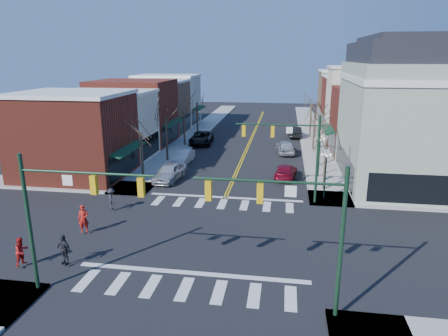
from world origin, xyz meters
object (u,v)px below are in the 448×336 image
at_px(car_right_near, 286,171).
at_px(car_right_mid, 285,147).
at_px(lamppost_corner, 326,166).
at_px(pedestrian_dark_b, 111,199).
at_px(car_left_mid, 183,157).
at_px(lamppost_midblock, 320,148).
at_px(pedestrian_red_b, 22,251).
at_px(pedestrian_dark_a, 64,249).
at_px(pedestrian_red_a, 84,219).
at_px(victorian_corner, 417,113).
at_px(car_left_near, 170,172).
at_px(car_right_far, 295,132).
at_px(car_left_far, 202,138).

height_order(car_right_near, car_right_mid, car_right_mid).
height_order(lamppost_corner, pedestrian_dark_b, lamppost_corner).
bearing_deg(lamppost_corner, car_left_mid, 146.38).
distance_m(lamppost_midblock, pedestrian_dark_b, 20.16).
xyz_separation_m(pedestrian_red_b, pedestrian_dark_b, (1.38, 8.87, 0.00)).
bearing_deg(car_right_mid, lamppost_corner, 94.28).
bearing_deg(car_right_mid, pedestrian_red_b, 56.92).
relative_size(lamppost_midblock, pedestrian_dark_a, 2.42).
distance_m(lamppost_corner, pedestrian_dark_a, 20.61).
bearing_deg(lamppost_midblock, car_right_near, -167.08).
xyz_separation_m(car_right_near, pedestrian_red_a, (-13.31, -15.07, 0.43)).
height_order(victorian_corner, lamppost_corner, victorian_corner).
xyz_separation_m(car_left_near, pedestrian_red_b, (-3.57, -17.16, 0.15)).
bearing_deg(car_left_mid, pedestrian_dark_b, -95.04).
bearing_deg(pedestrian_dark_a, victorian_corner, 59.82).
relative_size(car_right_far, pedestrian_dark_a, 2.68).
distance_m(lamppost_corner, car_left_mid, 17.57).
distance_m(victorian_corner, pedestrian_dark_b, 27.65).
relative_size(lamppost_corner, car_left_near, 0.88).
bearing_deg(car_left_far, car_left_near, -92.07).
height_order(lamppost_corner, car_left_mid, lamppost_corner).
bearing_deg(pedestrian_red_b, lamppost_corner, -35.41).
xyz_separation_m(car_left_near, pedestrian_dark_a, (-1.29, -16.69, 0.21)).
height_order(pedestrian_red_b, pedestrian_dark_a, pedestrian_dark_a).
xyz_separation_m(lamppost_midblock, car_left_mid, (-14.52, 3.15, -2.23)).
xyz_separation_m(victorian_corner, car_right_near, (-11.46, -0.22, -5.98)).
height_order(car_left_mid, car_left_far, car_left_far).
bearing_deg(car_left_far, pedestrian_dark_b, -97.52).
relative_size(car_left_near, pedestrian_dark_b, 2.94).
xyz_separation_m(lamppost_midblock, pedestrian_dark_b, (-16.40, -11.54, -1.98)).
bearing_deg(pedestrian_red_a, lamppost_corner, 10.52).
distance_m(lamppost_corner, lamppost_midblock, 6.50).
bearing_deg(pedestrian_red_a, car_left_near, 60.88).
relative_size(car_left_far, pedestrian_dark_a, 3.37).
xyz_separation_m(pedestrian_dark_a, pedestrian_dark_b, (-0.90, 8.40, -0.06)).
distance_m(car_right_mid, pedestrian_red_a, 28.61).
height_order(pedestrian_red_b, pedestrian_dark_b, pedestrian_dark_b).
bearing_deg(car_right_mid, car_right_far, -104.45).
bearing_deg(pedestrian_dark_b, car_left_mid, -47.98).
height_order(car_right_near, pedestrian_red_b, pedestrian_red_b).
distance_m(car_left_far, pedestrian_red_b, 34.02).
height_order(victorian_corner, car_left_near, victorian_corner).
bearing_deg(car_left_mid, car_left_near, -85.00).
height_order(car_right_near, pedestrian_dark_a, pedestrian_dark_a).
bearing_deg(lamppost_corner, car_right_mid, 101.60).
distance_m(car_right_near, pedestrian_red_b, 24.53).
height_order(victorian_corner, car_right_far, victorian_corner).
distance_m(car_right_near, pedestrian_dark_b, 17.10).
height_order(car_right_mid, car_right_far, car_right_mid).
relative_size(victorian_corner, car_right_far, 2.97).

